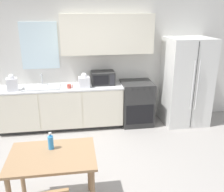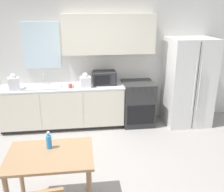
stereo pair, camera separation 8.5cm
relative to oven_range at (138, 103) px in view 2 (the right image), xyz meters
The scene contains 12 objects.
ground_plane 2.07m from the oven_range, 124.45° to the right, with size 12.00×12.00×0.00m, color gray.
wall_back 1.48m from the oven_range, 163.19° to the left, with size 12.00×0.38×2.70m.
kitchen_counter 1.56m from the oven_range, behind, with size 2.49×0.61×0.88m.
oven_range is the anchor object (origin of this frame).
refrigerator 1.14m from the oven_range, ahead, with size 0.90×0.82×1.82m.
kitchen_sink 1.98m from the oven_range, behind, with size 0.73×0.45×0.24m.
microwave 0.90m from the oven_range, behind, with size 0.47×0.37×0.26m.
coffee_mug 1.46m from the oven_range, behind, with size 0.11×0.08×0.08m.
grocery_bag_0 1.23m from the oven_range, behind, with size 0.22×0.19×0.30m.
grocery_bag_1 2.51m from the oven_range, behind, with size 0.23×0.21×0.32m.
dining_table 2.79m from the oven_range, 124.10° to the right, with size 0.99×0.71×0.77m.
drink_bottle 2.72m from the oven_range, 126.07° to the right, with size 0.06×0.06×0.21m.
Camera 2 is at (-0.03, -3.20, 2.34)m, focal length 40.00 mm.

